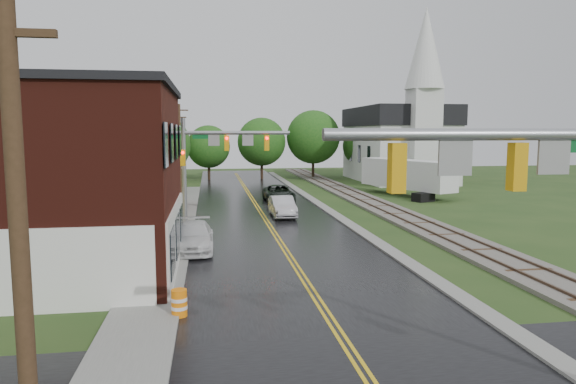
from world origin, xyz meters
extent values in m
cube|color=black|center=(0.00, 30.00, 0.00)|extent=(10.00, 90.00, 0.02)
cube|color=gray|center=(5.40, 35.00, 0.00)|extent=(0.80, 70.00, 0.12)
cube|color=gray|center=(-6.20, 25.00, 0.00)|extent=(2.40, 50.00, 0.12)
cube|color=#46160F|center=(-12.50, 15.00, 4.00)|extent=(14.00, 10.00, 8.00)
cube|color=silver|center=(-5.45, 15.00, 1.50)|extent=(0.10, 9.50, 3.00)
cube|color=tan|center=(-11.00, 26.00, 3.20)|extent=(8.00, 7.00, 6.40)
cube|color=#3F0F0C|center=(-10.00, 35.00, 2.20)|extent=(7.00, 6.00, 4.40)
cube|color=silver|center=(20.00, 55.00, 3.50)|extent=(10.00, 16.00, 7.00)
cube|color=black|center=(20.00, 55.00, 8.20)|extent=(10.40, 16.40, 2.40)
cube|color=silver|center=(20.00, 47.00, 5.50)|extent=(3.20, 3.20, 11.00)
cone|color=silver|center=(20.00, 47.00, 15.50)|extent=(4.40, 4.40, 9.00)
cube|color=#59544C|center=(10.00, 35.00, 0.10)|extent=(3.20, 80.00, 0.20)
cube|color=#4C3828|center=(9.28, 35.00, 0.24)|extent=(0.10, 80.00, 0.12)
cube|color=#4C3828|center=(10.72, 35.00, 0.24)|extent=(0.10, 80.00, 0.12)
cylinder|color=gray|center=(2.00, 2.00, 6.20)|extent=(7.20, 0.26, 0.26)
cube|color=orange|center=(2.72, 2.00, 5.50)|extent=(0.32, 0.30, 1.05)
cube|color=orange|center=(-0.02, 2.00, 5.50)|extent=(0.32, 0.30, 1.05)
cube|color=gray|center=(3.58, 2.00, 5.70)|extent=(0.75, 0.06, 0.75)
cube|color=gray|center=(1.28, 2.00, 5.70)|extent=(0.75, 0.06, 0.75)
cylinder|color=gray|center=(-5.60, 27.00, 3.60)|extent=(0.28, 0.28, 7.20)
cylinder|color=gray|center=(-2.00, 27.00, 6.20)|extent=(7.20, 0.26, 0.26)
cube|color=orange|center=(-2.72, 27.00, 5.50)|extent=(0.32, 0.30, 1.05)
cube|color=orange|center=(0.02, 27.00, 5.50)|extent=(0.32, 0.30, 1.05)
cube|color=gray|center=(-3.58, 27.00, 5.70)|extent=(0.75, 0.06, 0.75)
cube|color=gray|center=(-1.28, 27.00, 5.70)|extent=(0.75, 0.06, 0.75)
cube|color=#0C5926|center=(-4.30, 27.00, 5.95)|extent=(1.40, 0.04, 0.30)
sphere|color=#FF0C0C|center=(-2.72, 26.82, 5.83)|extent=(0.20, 0.20, 0.20)
cylinder|color=#382616|center=(-6.80, 0.00, 4.50)|extent=(0.28, 0.28, 9.00)
cube|color=#382616|center=(-6.80, 0.00, 7.70)|extent=(1.40, 0.12, 0.12)
cylinder|color=#382616|center=(-6.80, 22.00, 4.50)|extent=(0.28, 0.28, 9.00)
cube|color=#382616|center=(-6.80, 22.00, 8.40)|extent=(1.80, 0.12, 0.12)
cube|color=#382616|center=(-6.80, 22.00, 7.70)|extent=(1.40, 0.12, 0.12)
cylinder|color=#382616|center=(-6.80, 44.00, 4.50)|extent=(0.28, 0.28, 9.00)
cube|color=#382616|center=(-6.80, 44.00, 8.40)|extent=(1.80, 0.12, 0.12)
cube|color=#382616|center=(-6.80, 44.00, 7.70)|extent=(1.40, 0.12, 0.12)
cylinder|color=black|center=(-18.00, 32.00, 1.71)|extent=(0.36, 0.36, 3.42)
sphere|color=#1C4F16|center=(-18.00, 32.00, 5.89)|extent=(7.60, 7.60, 7.60)
sphere|color=#1C4F16|center=(-17.40, 31.60, 5.23)|extent=(5.32, 5.32, 5.32)
cylinder|color=black|center=(-14.00, 40.00, 1.35)|extent=(0.36, 0.36, 2.70)
sphere|color=#1C4F16|center=(-14.00, 40.00, 4.65)|extent=(6.00, 6.00, 6.00)
sphere|color=#1C4F16|center=(-13.40, 39.60, 4.12)|extent=(4.20, 4.20, 4.20)
cylinder|color=black|center=(-9.00, 46.00, 1.44)|extent=(0.36, 0.36, 2.88)
sphere|color=#1C4F16|center=(-9.00, 46.00, 4.96)|extent=(6.40, 6.40, 6.40)
sphere|color=#1C4F16|center=(-8.40, 45.60, 4.40)|extent=(4.48, 4.48, 4.48)
imported|color=black|center=(2.19, 37.01, 0.75)|extent=(2.49, 5.39, 1.50)
imported|color=#B8B8BD|center=(1.37, 28.91, 0.76)|extent=(1.65, 4.61, 1.51)
imported|color=silver|center=(-4.80, 18.87, 0.73)|extent=(2.05, 5.03, 1.46)
cube|color=black|center=(15.16, 35.34, 0.40)|extent=(2.10, 1.77, 0.80)
cylinder|color=gray|center=(15.16, 42.22, 0.40)|extent=(0.16, 0.16, 0.80)
cube|color=silver|center=(15.16, 39.47, 2.18)|extent=(6.24, 11.12, 2.75)
cylinder|color=orange|center=(-5.00, 8.96, 0.47)|extent=(0.66, 0.66, 0.95)
camera|label=1|loc=(-3.89, -8.25, 6.25)|focal=32.00mm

